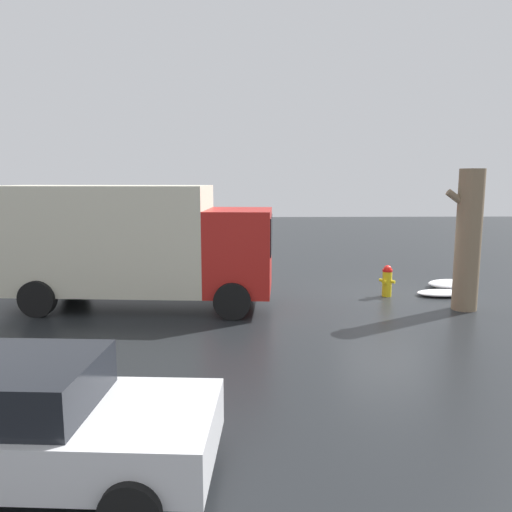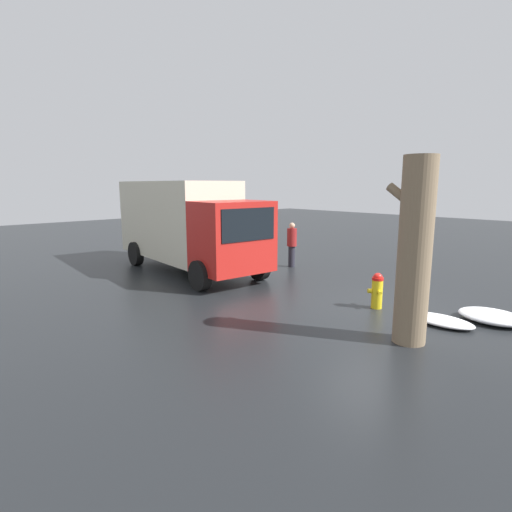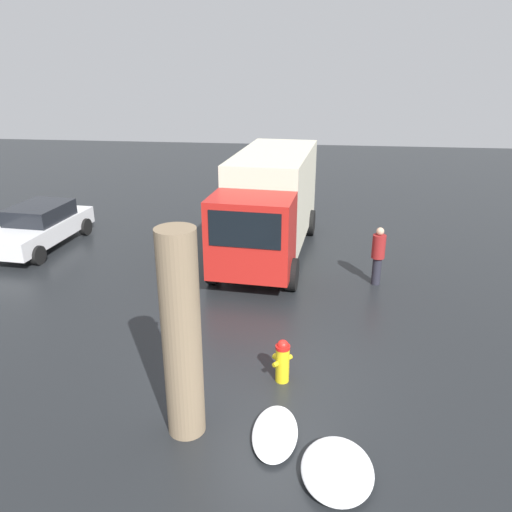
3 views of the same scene
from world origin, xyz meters
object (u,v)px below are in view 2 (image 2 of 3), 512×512
Objects in this scene: tree_trunk at (414,251)px; delivery_truck at (186,223)px; fire_hydrant at (377,290)px; pedestrian at (292,243)px.

tree_trunk is 8.65m from delivery_truck.
tree_trunk reaches higher than delivery_truck.
pedestrian is at bearing -73.19° from fire_hydrant.
delivery_truck is 4.32× the size of pedestrian.
pedestrian is at bearing 150.53° from delivery_truck.
tree_trunk is 0.50× the size of delivery_truck.
pedestrian reaches higher than fire_hydrant.
delivery_truck is (8.63, -0.58, -0.09)m from tree_trunk.
tree_trunk is at bearing 162.88° from pedestrian.
tree_trunk is 2.16× the size of pedestrian.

